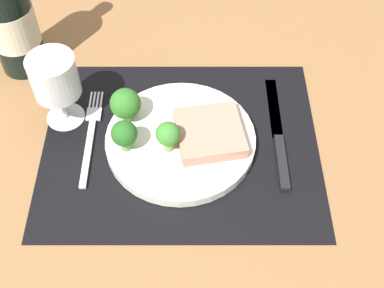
{
  "coord_description": "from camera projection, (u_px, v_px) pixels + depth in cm",
  "views": [
    {
      "loc": [
        1.78,
        -48.88,
        63.32
      ],
      "look_at": [
        1.64,
        -1.38,
        1.9
      ],
      "focal_mm": 47.72,
      "sensor_mm": 36.0,
      "label": 1
    }
  ],
  "objects": [
    {
      "name": "placemat",
      "position": [
        182.0,
        144.0,
        0.8
      ],
      "size": [
        42.91,
        34.72,
        0.3
      ],
      "primitive_type": "cube",
      "color": "black",
      "rests_on": "ground_plane"
    },
    {
      "name": "knife",
      "position": [
        280.0,
        140.0,
        0.8
      ],
      "size": [
        1.8,
        23.0,
        0.8
      ],
      "rotation": [
        0.0,
        0.0,
        -0.05
      ],
      "color": "black",
      "rests_on": "placemat"
    },
    {
      "name": "broccoli_center",
      "position": [
        126.0,
        104.0,
        0.78
      ],
      "size": [
        4.83,
        4.83,
        5.72
      ],
      "color": "#6B994C",
      "rests_on": "plate"
    },
    {
      "name": "ground_plane",
      "position": [
        182.0,
        150.0,
        0.81
      ],
      "size": [
        140.0,
        110.0,
        3.0
      ],
      "primitive_type": "cube",
      "color": "brown"
    },
    {
      "name": "broccoli_back_left",
      "position": [
        169.0,
        135.0,
        0.75
      ],
      "size": [
        3.69,
        3.69,
        5.29
      ],
      "color": "#6B994C",
      "rests_on": "plate"
    },
    {
      "name": "wine_glass",
      "position": [
        56.0,
        80.0,
        0.77
      ],
      "size": [
        7.27,
        7.27,
        12.69
      ],
      "color": "silver",
      "rests_on": "ground_plane"
    },
    {
      "name": "steak",
      "position": [
        211.0,
        135.0,
        0.77
      ],
      "size": [
        11.45,
        11.57,
        2.01
      ],
      "primitive_type": "cube",
      "rotation": [
        0.0,
        0.0,
        0.17
      ],
      "color": "tan",
      "rests_on": "plate"
    },
    {
      "name": "wine_bottle",
      "position": [
        11.0,
        17.0,
        0.83
      ],
      "size": [
        8.08,
        8.08,
        28.84
      ],
      "color": "black",
      "rests_on": "ground_plane"
    },
    {
      "name": "plate",
      "position": [
        181.0,
        140.0,
        0.79
      ],
      "size": [
        23.25,
        23.25,
        1.6
      ],
      "primitive_type": "cylinder",
      "color": "silver",
      "rests_on": "placemat"
    },
    {
      "name": "broccoli_front_edge",
      "position": [
        125.0,
        134.0,
        0.75
      ],
      "size": [
        3.93,
        3.93,
        5.42
      ],
      "color": "#5B8942",
      "rests_on": "plate"
    },
    {
      "name": "fork",
      "position": [
        92.0,
        135.0,
        0.8
      ],
      "size": [
        2.4,
        19.2,
        0.5
      ],
      "rotation": [
        0.0,
        0.0,
        0.01
      ],
      "color": "silver",
      "rests_on": "placemat"
    }
  ]
}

